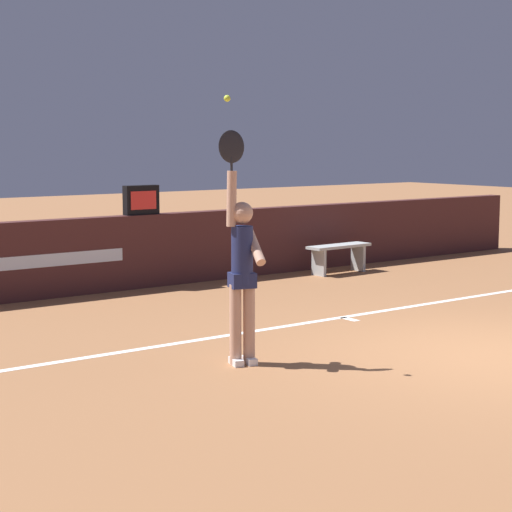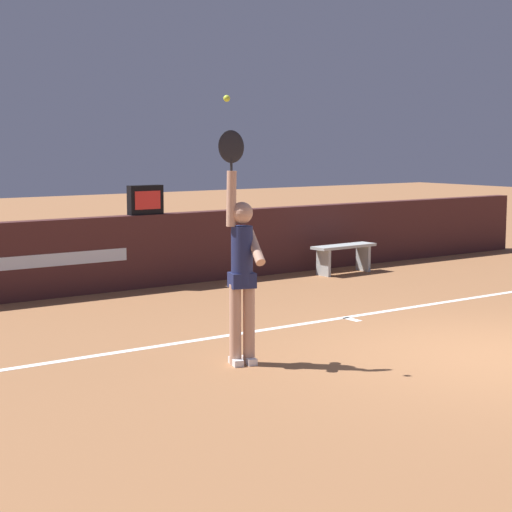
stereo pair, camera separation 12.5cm
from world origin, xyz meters
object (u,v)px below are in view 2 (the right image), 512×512
at_px(tennis_player, 242,268).
at_px(tennis_ball, 227,98).
at_px(speed_display, 145,200).
at_px(courtside_bench_near, 344,252).

xyz_separation_m(tennis_player, tennis_ball, (-0.24, -0.08, 1.76)).
bearing_deg(tennis_player, speed_display, 72.18).
relative_size(speed_display, tennis_ball, 8.69).
distance_m(speed_display, tennis_ball, 5.63).
bearing_deg(courtside_bench_near, tennis_player, -140.58).
relative_size(speed_display, tennis_player, 0.24).
bearing_deg(speed_display, tennis_ball, -109.92).
xyz_separation_m(speed_display, courtside_bench_near, (3.61, -0.75, -1.04)).
bearing_deg(tennis_ball, tennis_player, 18.51).
distance_m(tennis_ball, courtside_bench_near, 7.41).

